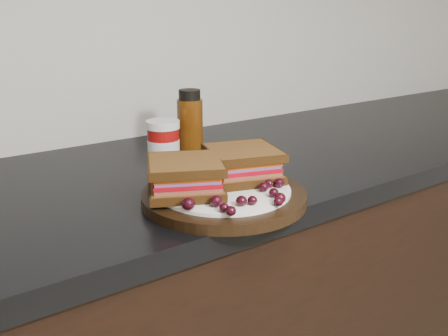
# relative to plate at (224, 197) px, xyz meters

# --- Properties ---
(countertop) EXTENTS (3.98, 0.60, 0.04)m
(countertop) POSITION_rel_plate_xyz_m (0.07, 0.20, -0.03)
(countertop) COLOR black
(countertop) RESTS_ON base_cabinets
(plate) EXTENTS (0.28, 0.28, 0.02)m
(plate) POSITION_rel_plate_xyz_m (0.00, 0.00, 0.00)
(plate) COLOR black
(plate) RESTS_ON countertop
(sandwich_left) EXTENTS (0.16, 0.16, 0.06)m
(sandwich_left) POSITION_rel_plate_xyz_m (-0.06, 0.02, 0.04)
(sandwich_left) COLOR brown
(sandwich_left) RESTS_ON plate
(sandwich_right) EXTENTS (0.15, 0.15, 0.06)m
(sandwich_right) POSITION_rel_plate_xyz_m (0.06, 0.02, 0.04)
(sandwich_right) COLOR brown
(sandwich_right) RESTS_ON plate
(grape_0) EXTENTS (0.02, 0.02, 0.02)m
(grape_0) POSITION_rel_plate_xyz_m (-0.10, -0.05, 0.02)
(grape_0) COLOR black
(grape_0) RESTS_ON plate
(grape_1) EXTENTS (0.02, 0.02, 0.02)m
(grape_1) POSITION_rel_plate_xyz_m (-0.06, -0.06, 0.02)
(grape_1) COLOR black
(grape_1) RESTS_ON plate
(grape_2) EXTENTS (0.02, 0.02, 0.01)m
(grape_2) POSITION_rel_plate_xyz_m (-0.06, -0.08, 0.02)
(grape_2) COLOR black
(grape_2) RESTS_ON plate
(grape_3) EXTENTS (0.02, 0.02, 0.01)m
(grape_3) POSITION_rel_plate_xyz_m (-0.06, -0.10, 0.02)
(grape_3) COLOR black
(grape_3) RESTS_ON plate
(grape_4) EXTENTS (0.02, 0.02, 0.02)m
(grape_4) POSITION_rel_plate_xyz_m (-0.02, -0.08, 0.02)
(grape_4) COLOR black
(grape_4) RESTS_ON plate
(grape_5) EXTENTS (0.02, 0.02, 0.01)m
(grape_5) POSITION_rel_plate_xyz_m (-0.01, -0.09, 0.02)
(grape_5) COLOR black
(grape_5) RESTS_ON plate
(grape_6) EXTENTS (0.02, 0.02, 0.01)m
(grape_6) POSITION_rel_plate_xyz_m (0.02, -0.11, 0.02)
(grape_6) COLOR black
(grape_6) RESTS_ON plate
(grape_7) EXTENTS (0.02, 0.02, 0.02)m
(grape_7) POSITION_rel_plate_xyz_m (0.03, -0.11, 0.02)
(grape_7) COLOR black
(grape_7) RESTS_ON plate
(grape_8) EXTENTS (0.02, 0.02, 0.02)m
(grape_8) POSITION_rel_plate_xyz_m (0.04, -0.08, 0.02)
(grape_8) COLOR black
(grape_8) RESTS_ON plate
(grape_9) EXTENTS (0.02, 0.02, 0.02)m
(grape_9) POSITION_rel_plate_xyz_m (0.04, -0.05, 0.02)
(grape_9) COLOR black
(grape_9) RESTS_ON plate
(grape_10) EXTENTS (0.02, 0.02, 0.02)m
(grape_10) POSITION_rel_plate_xyz_m (0.08, -0.05, 0.02)
(grape_10) COLOR black
(grape_10) RESTS_ON plate
(grape_11) EXTENTS (0.02, 0.02, 0.02)m
(grape_11) POSITION_rel_plate_xyz_m (0.06, -0.04, 0.02)
(grape_11) COLOR black
(grape_11) RESTS_ON plate
(grape_12) EXTENTS (0.02, 0.02, 0.02)m
(grape_12) POSITION_rel_plate_xyz_m (0.09, -0.03, 0.02)
(grape_12) COLOR black
(grape_12) RESTS_ON plate
(grape_13) EXTENTS (0.02, 0.02, 0.02)m
(grape_13) POSITION_rel_plate_xyz_m (0.10, 0.00, 0.02)
(grape_13) COLOR black
(grape_13) RESTS_ON plate
(grape_14) EXTENTS (0.02, 0.02, 0.02)m
(grape_14) POSITION_rel_plate_xyz_m (0.08, 0.02, 0.02)
(grape_14) COLOR black
(grape_14) RESTS_ON plate
(grape_15) EXTENTS (0.02, 0.02, 0.02)m
(grape_15) POSITION_rel_plate_xyz_m (0.06, 0.01, 0.02)
(grape_15) COLOR black
(grape_15) RESTS_ON plate
(grape_16) EXTENTS (0.02, 0.02, 0.01)m
(grape_16) POSITION_rel_plate_xyz_m (-0.04, 0.06, 0.02)
(grape_16) COLOR black
(grape_16) RESTS_ON plate
(grape_17) EXTENTS (0.02, 0.02, 0.02)m
(grape_17) POSITION_rel_plate_xyz_m (-0.05, 0.05, 0.02)
(grape_17) COLOR black
(grape_17) RESTS_ON plate
(grape_18) EXTENTS (0.02, 0.02, 0.02)m
(grape_18) POSITION_rel_plate_xyz_m (-0.07, 0.04, 0.02)
(grape_18) COLOR black
(grape_18) RESTS_ON plate
(grape_19) EXTENTS (0.02, 0.02, 0.02)m
(grape_19) POSITION_rel_plate_xyz_m (-0.08, 0.03, 0.02)
(grape_19) COLOR black
(grape_19) RESTS_ON plate
(grape_20) EXTENTS (0.02, 0.02, 0.02)m
(grape_20) POSITION_rel_plate_xyz_m (-0.05, -0.00, 0.02)
(grape_20) COLOR black
(grape_20) RESTS_ON plate
(grape_21) EXTENTS (0.02, 0.02, 0.02)m
(grape_21) POSITION_rel_plate_xyz_m (-0.07, -0.02, 0.02)
(grape_21) COLOR black
(grape_21) RESTS_ON plate
(grape_22) EXTENTS (0.01, 0.01, 0.01)m
(grape_22) POSITION_rel_plate_xyz_m (-0.05, 0.03, 0.02)
(grape_22) COLOR black
(grape_22) RESTS_ON plate
(grape_23) EXTENTS (0.02, 0.02, 0.02)m
(grape_23) POSITION_rel_plate_xyz_m (-0.08, 0.04, 0.02)
(grape_23) COLOR black
(grape_23) RESTS_ON plate
(grape_24) EXTENTS (0.02, 0.02, 0.02)m
(grape_24) POSITION_rel_plate_xyz_m (-0.07, 0.00, 0.02)
(grape_24) COLOR black
(grape_24) RESTS_ON plate
(condiment_jar) EXTENTS (0.09, 0.09, 0.10)m
(condiment_jar) POSITION_rel_plate_xyz_m (0.01, 0.22, 0.04)
(condiment_jar) COLOR maroon
(condiment_jar) RESTS_ON countertop
(oil_bottle) EXTENTS (0.06, 0.06, 0.15)m
(oil_bottle) POSITION_rel_plate_xyz_m (0.09, 0.25, 0.07)
(oil_bottle) COLOR #4C2507
(oil_bottle) RESTS_ON countertop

